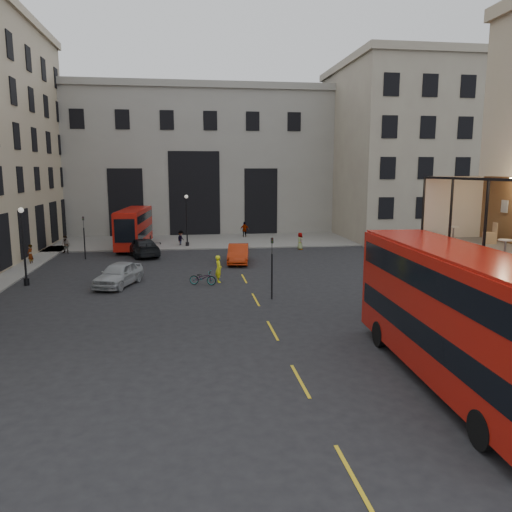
{
  "coord_description": "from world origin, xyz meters",
  "views": [
    {
      "loc": [
        -6.09,
        -17.18,
        7.78
      ],
      "look_at": [
        -2.22,
        10.3,
        3.0
      ],
      "focal_mm": 35.0,
      "sensor_mm": 36.0,
      "label": 1
    }
  ],
  "objects": [
    {
      "name": "street_lamp_a",
      "position": [
        -17.0,
        18.0,
        2.39
      ],
      "size": [
        0.36,
        0.36,
        5.33
      ],
      "color": "black",
      "rests_on": "ground"
    },
    {
      "name": "pedestrian_d",
      "position": [
        5.09,
        30.75,
        0.84
      ],
      "size": [
        0.65,
        0.89,
        1.68
      ],
      "primitive_type": "imported",
      "rotation": [
        0.0,
        0.0,
        1.73
      ],
      "color": "gray",
      "rests_on": "ground"
    },
    {
      "name": "traffic_light_near",
      "position": [
        -1.0,
        12.0,
        2.42
      ],
      "size": [
        0.16,
        0.2,
        3.8
      ],
      "color": "black",
      "rests_on": "ground"
    },
    {
      "name": "gateway",
      "position": [
        -5.0,
        47.99,
        9.39
      ],
      "size": [
        35.0,
        10.6,
        18.0
      ],
      "color": "gray",
      "rests_on": "ground"
    },
    {
      "name": "bicycle",
      "position": [
        -5.04,
        16.48,
        0.49
      ],
      "size": [
        1.98,
        1.18,
        0.98
      ],
      "primitive_type": "imported",
      "rotation": [
        0.0,
        0.0,
        1.27
      ],
      "color": "gray",
      "rests_on": "ground"
    },
    {
      "name": "car_c",
      "position": [
        -10.13,
        28.97,
        0.81
      ],
      "size": [
        4.0,
        6.04,
        1.63
      ],
      "primitive_type": "imported",
      "rotation": [
        0.0,
        0.0,
        3.48
      ],
      "color": "black",
      "rests_on": "ground"
    },
    {
      "name": "cafe_table_mid",
      "position": [
        5.47,
        -0.61,
        5.05
      ],
      "size": [
        0.55,
        0.55,
        0.68
      ],
      "color": "beige",
      "rests_on": "cafe_floor"
    },
    {
      "name": "cafe_chair_d",
      "position": [
        7.11,
        2.86,
        4.88
      ],
      "size": [
        0.54,
        0.54,
        0.93
      ],
      "color": "tan",
      "rests_on": "cafe_floor"
    },
    {
      "name": "car_b",
      "position": [
        -1.76,
        24.31,
        0.79
      ],
      "size": [
        2.34,
        5.0,
        1.59
      ],
      "primitive_type": "imported",
      "rotation": [
        0.0,
        0.0,
        -0.14
      ],
      "color": "#B0290A",
      "rests_on": "ground"
    },
    {
      "name": "pedestrian_e",
      "position": [
        -19.0,
        25.93,
        0.85
      ],
      "size": [
        0.52,
        0.69,
        1.71
      ],
      "primitive_type": "imported",
      "rotation": [
        0.0,
        0.0,
        4.52
      ],
      "color": "gray",
      "rests_on": "ground"
    },
    {
      "name": "cyclist",
      "position": [
        -3.91,
        17.11,
        0.96
      ],
      "size": [
        0.54,
        0.75,
        1.91
      ],
      "primitive_type": "imported",
      "rotation": [
        0.0,
        0.0,
        1.69
      ],
      "color": "#F9F61A",
      "rests_on": "ground"
    },
    {
      "name": "building_right",
      "position": [
        20.0,
        39.97,
        10.39
      ],
      "size": [
        16.6,
        18.6,
        20.0
      ],
      "color": "#A79F86",
      "rests_on": "ground"
    },
    {
      "name": "car_a",
      "position": [
        -10.73,
        16.99,
        0.81
      ],
      "size": [
        3.36,
        5.13,
        1.62
      ],
      "primitive_type": "imported",
      "rotation": [
        0.0,
        0.0,
        -0.33
      ],
      "color": "#9B9FA2",
      "rests_on": "ground"
    },
    {
      "name": "pedestrian_c",
      "position": [
        0.64,
        40.0,
        0.94
      ],
      "size": [
        1.11,
        0.48,
        1.88
      ],
      "primitive_type": "imported",
      "rotation": [
        0.0,
        0.0,
        3.17
      ],
      "color": "gray",
      "rests_on": "ground"
    },
    {
      "name": "bus_near",
      "position": [
        3.5,
        -0.89,
        2.81
      ],
      "size": [
        3.35,
        12.62,
        5.0
      ],
      "color": "#A4140B",
      "rests_on": "ground"
    },
    {
      "name": "pavement_far",
      "position": [
        -6.0,
        38.0,
        0.06
      ],
      "size": [
        40.0,
        12.0,
        0.12
      ],
      "primitive_type": "cube",
      "color": "slate",
      "rests_on": "ground"
    },
    {
      "name": "street_lamp_b",
      "position": [
        -6.0,
        34.0,
        2.39
      ],
      "size": [
        0.36,
        0.36,
        5.33
      ],
      "color": "black",
      "rests_on": "ground"
    },
    {
      "name": "pedestrian_b",
      "position": [
        -6.65,
        34.51,
        0.82
      ],
      "size": [
        1.02,
        1.21,
        1.63
      ],
      "primitive_type": "imported",
      "rotation": [
        0.0,
        0.0,
        1.1
      ],
      "color": "gray",
      "rests_on": "ground"
    },
    {
      "name": "cafe_table_far",
      "position": [
        5.92,
        3.8,
        5.04
      ],
      "size": [
        0.53,
        0.53,
        0.66
      ],
      "color": "beige",
      "rests_on": "cafe_floor"
    },
    {
      "name": "ground",
      "position": [
        0.0,
        0.0,
        0.0
      ],
      "size": [
        140.0,
        140.0,
        0.0
      ],
      "primitive_type": "plane",
      "color": "black",
      "rests_on": "ground"
    },
    {
      "name": "traffic_light_far",
      "position": [
        -15.0,
        28.0,
        2.42
      ],
      "size": [
        0.16,
        0.2,
        3.8
      ],
      "color": "black",
      "rests_on": "ground"
    },
    {
      "name": "pedestrian_a",
      "position": [
        -17.39,
        31.49,
        0.85
      ],
      "size": [
        0.95,
        0.82,
        1.7
      ],
      "primitive_type": "imported",
      "rotation": [
        0.0,
        0.0,
        -0.23
      ],
      "color": "gray",
      "rests_on": "ground"
    },
    {
      "name": "bus_far",
      "position": [
        -11.27,
        34.02,
        2.22
      ],
      "size": [
        2.98,
        10.05,
        3.95
      ],
      "color": "#B1150C",
      "rests_on": "ground"
    }
  ]
}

